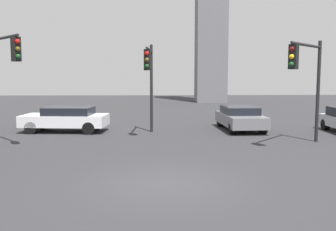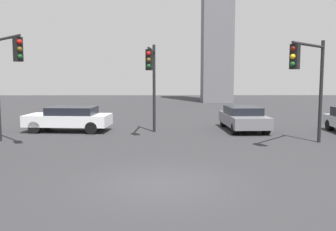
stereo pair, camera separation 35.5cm
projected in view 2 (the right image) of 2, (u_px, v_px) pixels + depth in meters
The scene contains 7 objects.
ground_plane at pixel (161, 184), 11.06m from camera, with size 94.18×94.18×0.00m, color #2D2D30.
traffic_light_2 at pixel (309, 70), 16.21m from camera, with size 2.42×2.70×4.75m.
traffic_light_3 at pixel (7, 66), 16.65m from camera, with size 2.18×2.51×5.06m.
traffic_light_4 at pixel (152, 72), 19.37m from camera, with size 0.42×2.96×4.81m.
car_3 at pixel (69, 118), 21.10m from camera, with size 4.79×2.41×1.39m.
car_4 at pixel (243, 118), 21.61m from camera, with size 2.22×4.50×1.35m.
skyline_tower at pixel (218, 3), 42.62m from camera, with size 3.40×3.40×22.38m, color slate.
Camera 2 is at (0.10, -10.78, 3.20)m, focal length 40.24 mm.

